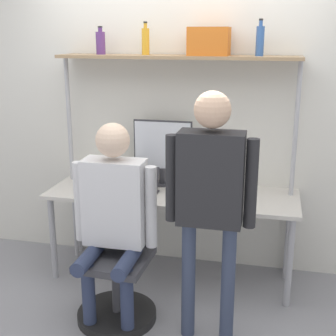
% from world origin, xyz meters
% --- Properties ---
extents(ground_plane, '(12.00, 12.00, 0.00)m').
position_xyz_m(ground_plane, '(0.00, 0.00, 0.00)').
color(ground_plane, gray).
extents(wall_back, '(8.00, 0.06, 2.70)m').
position_xyz_m(wall_back, '(0.00, 0.69, 1.35)').
color(wall_back, silver).
rests_on(wall_back, ground_plane).
extents(desk, '(1.99, 0.64, 0.73)m').
position_xyz_m(desk, '(0.00, 0.34, 0.66)').
color(desk, beige).
rests_on(desk, ground_plane).
extents(shelf_unit, '(1.89, 0.31, 1.80)m').
position_xyz_m(shelf_unit, '(0.00, 0.49, 1.57)').
color(shelf_unit, '#997A56').
rests_on(shelf_unit, ground_plane).
extents(monitor, '(0.49, 0.17, 0.54)m').
position_xyz_m(monitor, '(-0.12, 0.53, 1.04)').
color(monitor, '#333338').
rests_on(monitor, desk).
extents(laptop, '(0.35, 0.21, 0.20)m').
position_xyz_m(laptop, '(-0.28, 0.27, 0.79)').
color(laptop, '#333338').
rests_on(laptop, desk).
extents(cell_phone, '(0.07, 0.15, 0.01)m').
position_xyz_m(cell_phone, '(0.02, 0.28, 0.74)').
color(cell_phone, black).
rests_on(cell_phone, desk).
extents(office_chair, '(0.56, 0.56, 0.94)m').
position_xyz_m(office_chair, '(-0.24, -0.32, 0.29)').
color(office_chair, black).
rests_on(office_chair, ground_plane).
extents(person_seated, '(0.58, 0.47, 1.41)m').
position_xyz_m(person_seated, '(-0.24, -0.37, 0.84)').
color(person_seated, '#2D3856').
rests_on(person_seated, ground_plane).
extents(person_standing, '(0.56, 0.22, 1.64)m').
position_xyz_m(person_standing, '(0.41, -0.42, 1.05)').
color(person_standing, '#38425B').
rests_on(person_standing, ground_plane).
extents(bottle_blue, '(0.06, 0.06, 0.27)m').
position_xyz_m(bottle_blue, '(0.63, 0.49, 1.91)').
color(bottle_blue, '#335999').
rests_on(bottle_blue, shelf_unit).
extents(bottle_purple, '(0.07, 0.07, 0.22)m').
position_xyz_m(bottle_purple, '(-0.62, 0.49, 1.89)').
color(bottle_purple, '#593372').
rests_on(bottle_purple, shelf_unit).
extents(bottle_amber, '(0.06, 0.06, 0.25)m').
position_xyz_m(bottle_amber, '(-0.25, 0.49, 1.90)').
color(bottle_amber, gold).
rests_on(bottle_amber, shelf_unit).
extents(storage_box, '(0.30, 0.24, 0.21)m').
position_xyz_m(storage_box, '(0.25, 0.49, 1.90)').
color(storage_box, '#D1661E').
rests_on(storage_box, shelf_unit).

